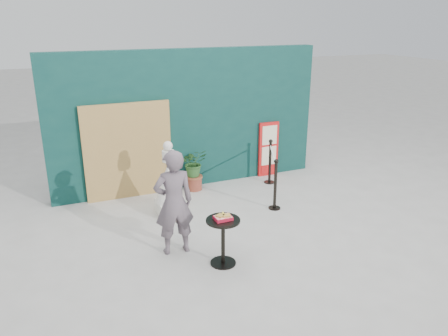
# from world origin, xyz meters

# --- Properties ---
(ground) EXTENTS (60.00, 60.00, 0.00)m
(ground) POSITION_xyz_m (0.00, 0.00, 0.00)
(ground) COLOR #ADAAA5
(ground) RESTS_ON ground
(back_wall) EXTENTS (6.00, 0.30, 3.00)m
(back_wall) POSITION_xyz_m (0.00, 3.15, 1.50)
(back_wall) COLOR #0A302E
(back_wall) RESTS_ON ground
(bamboo_fence) EXTENTS (1.80, 0.08, 2.00)m
(bamboo_fence) POSITION_xyz_m (-1.40, 2.94, 1.00)
(bamboo_fence) COLOR tan
(bamboo_fence) RESTS_ON ground
(woman) EXTENTS (0.65, 0.44, 1.73)m
(woman) POSITION_xyz_m (-1.22, 0.35, 0.86)
(woman) COLOR #62545B
(woman) RESTS_ON ground
(menu_board) EXTENTS (0.50, 0.07, 1.30)m
(menu_board) POSITION_xyz_m (1.90, 2.95, 0.65)
(menu_board) COLOR red
(menu_board) RESTS_ON ground
(statue) EXTENTS (0.57, 0.57, 1.46)m
(statue) POSITION_xyz_m (-0.88, 1.78, 0.59)
(statue) COLOR white
(statue) RESTS_ON ground
(cafe_table) EXTENTS (0.52, 0.52, 0.75)m
(cafe_table) POSITION_xyz_m (-0.66, -0.29, 0.50)
(cafe_table) COLOR black
(cafe_table) RESTS_ON ground
(food_basket) EXTENTS (0.26, 0.19, 0.11)m
(food_basket) POSITION_xyz_m (-0.65, -0.29, 0.79)
(food_basket) COLOR #B1122C
(food_basket) RESTS_ON cafe_table
(planter) EXTENTS (0.55, 0.47, 0.93)m
(planter) POSITION_xyz_m (-0.04, 2.77, 0.54)
(planter) COLOR brown
(planter) RESTS_ON ground
(stanchion_barrier) EXTENTS (0.84, 1.54, 1.03)m
(stanchion_barrier) POSITION_xyz_m (1.39, 1.84, 0.49)
(stanchion_barrier) COLOR black
(stanchion_barrier) RESTS_ON ground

